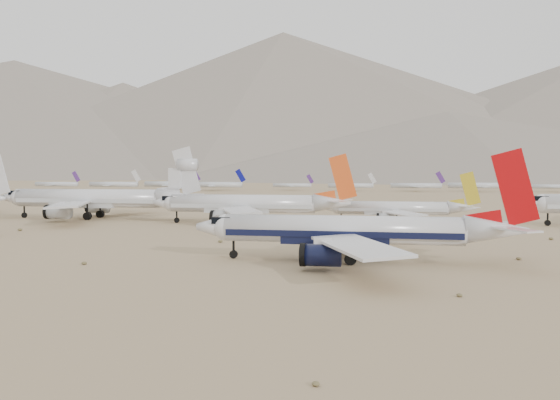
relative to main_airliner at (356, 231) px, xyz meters
name	(u,v)px	position (x,y,z in m)	size (l,w,h in m)	color
ground	(369,258)	(2.09, 4.75, -5.02)	(7000.00, 7000.00, 0.00)	#8B7551
main_airliner	(356,231)	(0.00, 0.00, 0.00)	(51.70, 50.50, 18.25)	silver
row2_gold_tail	(399,209)	(9.62, 68.98, -0.91)	(41.26, 40.35, 14.69)	silver
row2_orange_tail	(250,204)	(-31.22, 58.95, 0.46)	(54.69, 53.50, 19.51)	silver
row2_white_trijet	(99,198)	(-81.03, 67.02, 1.40)	(62.51, 61.09, 22.15)	silver
distant_storage_row	(423,185)	(37.93, 323.57, -0.63)	(670.03, 56.06, 14.96)	silver
mountain_range	(398,115)	(72.26, 1652.77, 185.30)	(7354.00, 3024.00, 470.00)	slate
desert_scrub	(278,286)	(-9.00, -21.74, -4.73)	(247.37, 121.67, 0.63)	brown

